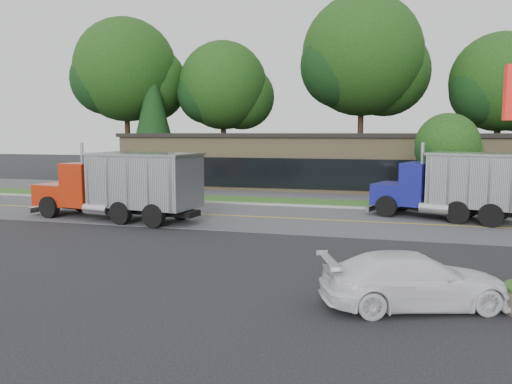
# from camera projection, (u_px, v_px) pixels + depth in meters

# --- Properties ---
(ground) EXTENTS (140.00, 140.00, 0.00)m
(ground) POSITION_uv_depth(u_px,v_px,m) (183.00, 259.00, 17.28)
(ground) COLOR #2C2C31
(ground) RESTS_ON ground
(road) EXTENTS (60.00, 8.00, 0.02)m
(road) POSITION_uv_depth(u_px,v_px,m) (252.00, 217.00, 25.91)
(road) COLOR slate
(road) RESTS_ON ground
(center_line) EXTENTS (60.00, 0.12, 0.01)m
(center_line) POSITION_uv_depth(u_px,v_px,m) (252.00, 217.00, 25.91)
(center_line) COLOR gold
(center_line) RESTS_ON ground
(curb) EXTENTS (60.00, 0.30, 0.12)m
(curb) POSITION_uv_depth(u_px,v_px,m) (271.00, 205.00, 29.94)
(curb) COLOR #9E9E99
(curb) RESTS_ON ground
(grass_verge) EXTENTS (60.00, 3.40, 0.03)m
(grass_verge) POSITION_uv_depth(u_px,v_px,m) (277.00, 202.00, 31.67)
(grass_verge) COLOR #255A1F
(grass_verge) RESTS_ON ground
(far_parking) EXTENTS (60.00, 7.00, 0.02)m
(far_parking) POSITION_uv_depth(u_px,v_px,m) (292.00, 192.00, 36.46)
(far_parking) COLOR slate
(far_parking) RESTS_ON ground
(strip_mall) EXTENTS (32.00, 12.00, 4.00)m
(strip_mall) POSITION_uv_depth(u_px,v_px,m) (330.00, 161.00, 41.47)
(strip_mall) COLOR #8E7D57
(strip_mall) RESTS_ON ground
(tree_far_a) EXTENTS (11.32, 10.65, 16.14)m
(tree_far_a) POSITION_uv_depth(u_px,v_px,m) (128.00, 75.00, 51.97)
(tree_far_a) COLOR #382619
(tree_far_a) RESTS_ON ground
(tree_far_b) EXTENTS (9.60, 9.03, 13.69)m
(tree_far_b) POSITION_uv_depth(u_px,v_px,m) (225.00, 90.00, 51.50)
(tree_far_b) COLOR #382619
(tree_far_b) RESTS_ON ground
(tree_far_c) EXTENTS (12.20, 11.48, 17.40)m
(tree_far_c) POSITION_uv_depth(u_px,v_px,m) (364.00, 61.00, 47.64)
(tree_far_c) COLOR #382619
(tree_far_c) RESTS_ON ground
(tree_far_d) EXTENTS (9.17, 8.63, 13.08)m
(tree_far_d) POSITION_uv_depth(u_px,v_px,m) (501.00, 87.00, 43.91)
(tree_far_d) COLOR #382619
(tree_far_d) RESTS_ON ground
(evergreen_left) EXTENTS (4.95, 4.95, 11.25)m
(evergreen_left) POSITION_uv_depth(u_px,v_px,m) (153.00, 114.00, 49.43)
(evergreen_left) COLOR #382619
(evergreen_left) RESTS_ON ground
(tree_verge) EXTENTS (3.84, 3.62, 5.48)m
(tree_verge) POSITION_uv_depth(u_px,v_px,m) (448.00, 148.00, 28.72)
(tree_verge) COLOR #382619
(tree_verge) RESTS_ON ground
(dump_truck_red) EXTENTS (9.36, 3.97, 3.36)m
(dump_truck_red) POSITION_uv_depth(u_px,v_px,m) (124.00, 184.00, 24.78)
(dump_truck_red) COLOR black
(dump_truck_red) RESTS_ON ground
(dump_truck_blue) EXTENTS (7.40, 4.71, 3.36)m
(dump_truck_blue) POSITION_uv_depth(u_px,v_px,m) (453.00, 184.00, 24.88)
(dump_truck_blue) COLOR black
(dump_truck_blue) RESTS_ON ground
(rally_car) EXTENTS (5.08, 3.39, 1.37)m
(rally_car) POSITION_uv_depth(u_px,v_px,m) (414.00, 280.00, 12.49)
(rally_car) COLOR white
(rally_car) RESTS_ON ground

